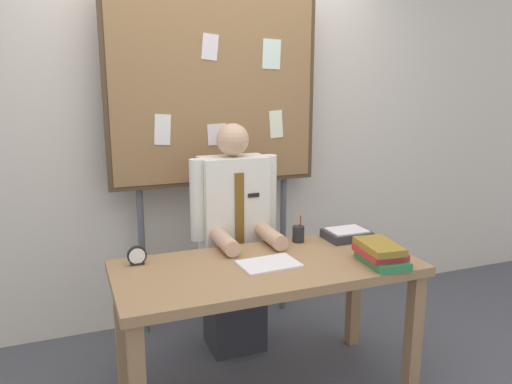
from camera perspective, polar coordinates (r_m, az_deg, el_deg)
back_wall at (r=3.52m, az=-5.58°, el=7.00°), size 6.40×0.08×2.70m
desk at (r=2.67m, az=1.30°, el=-10.20°), size 1.58×0.71×0.76m
person at (r=3.13m, az=-2.49°, el=-6.37°), size 0.55×0.56×1.44m
bulletin_board at (r=3.31m, az=-4.69°, el=11.04°), size 1.41×0.09×2.25m
book_stack at (r=2.69m, az=14.04°, el=-6.83°), size 0.22×0.31×0.11m
open_notebook at (r=2.61m, az=1.46°, el=-8.22°), size 0.31×0.23×0.01m
desk_clock at (r=2.67m, az=-13.44°, el=-7.17°), size 0.10×0.04×0.10m
pen_holder at (r=2.97m, az=4.86°, el=-4.76°), size 0.07×0.07×0.16m
paper_tray at (r=3.07m, az=10.32°, el=-4.77°), size 0.26×0.20×0.06m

